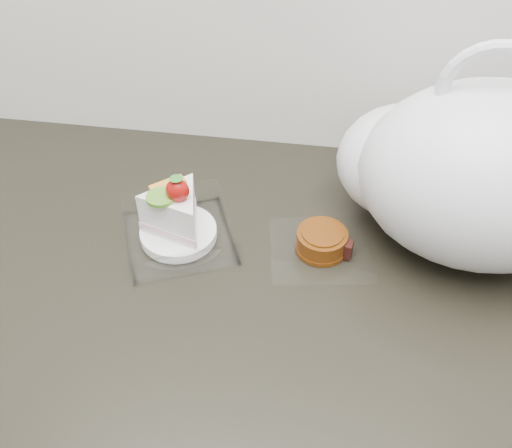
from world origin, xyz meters
TOP-DOWN VIEW (x-y plane):
  - counter at (0.00, 1.69)m, footprint 2.04×0.64m
  - cake_tray at (-0.12, 1.72)m, footprint 0.21×0.21m
  - mooncake_wrap at (0.10, 1.73)m, footprint 0.17×0.16m
  - plastic_bag at (0.29, 1.79)m, footprint 0.43×0.36m

SIDE VIEW (x-z plane):
  - counter at x=0.00m, z-range 0.00..0.90m
  - mooncake_wrap at x=0.10m, z-range 0.90..0.93m
  - cake_tray at x=-0.12m, z-range 0.87..0.99m
  - plastic_bag at x=0.29m, z-range 0.87..1.18m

